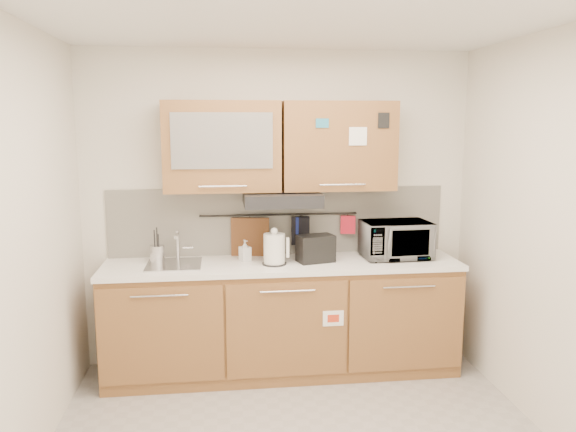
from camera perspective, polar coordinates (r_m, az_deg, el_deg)
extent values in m
plane|color=white|center=(3.20, 1.93, 19.98)|extent=(3.20, 3.20, 0.00)
plane|color=silver|center=(4.69, -0.98, 0.72)|extent=(3.20, 0.00, 3.20)
plane|color=silver|center=(3.39, -26.12, -3.72)|extent=(0.00, 3.00, 3.00)
plane|color=silver|center=(3.81, 26.33, -2.34)|extent=(0.00, 3.00, 3.00)
cube|color=olive|center=(4.62, -0.55, -10.46)|extent=(2.80, 0.60, 0.88)
cube|color=black|center=(4.77, -0.54, -14.87)|extent=(2.80, 0.54, 0.10)
cube|color=olive|center=(4.31, -12.75, -11.75)|extent=(0.91, 0.02, 0.74)
cylinder|color=silver|center=(4.19, -12.95, -7.92)|extent=(0.41, 0.01, 0.01)
cube|color=olive|center=(4.32, -0.08, -11.49)|extent=(0.91, 0.02, 0.74)
cylinder|color=silver|center=(4.19, -0.04, -7.65)|extent=(0.41, 0.01, 0.01)
cube|color=olive|center=(4.52, 11.97, -10.73)|extent=(0.91, 0.02, 0.74)
cylinder|color=silver|center=(4.40, 12.21, -7.05)|extent=(0.41, 0.01, 0.01)
cube|color=white|center=(4.47, -0.55, -4.96)|extent=(2.82, 0.62, 0.04)
cube|color=silver|center=(4.70, -0.96, -0.50)|extent=(2.80, 0.02, 0.56)
cube|color=olive|center=(4.44, -6.71, 7.03)|extent=(0.90, 0.35, 0.70)
cube|color=silver|center=(4.26, -6.71, 7.60)|extent=(0.76, 0.02, 0.42)
cube|color=olive|center=(4.54, 5.07, 7.11)|extent=(0.90, 0.35, 0.70)
cube|color=white|center=(4.39, 7.12, 8.04)|extent=(0.14, 0.00, 0.14)
cube|color=black|center=(4.43, -0.64, 1.76)|extent=(0.60, 0.46, 0.10)
cube|color=silver|center=(4.47, -11.50, -4.97)|extent=(0.42, 0.40, 0.03)
cylinder|color=silver|center=(4.59, -11.15, -2.96)|extent=(0.03, 0.03, 0.24)
cylinder|color=silver|center=(4.49, -11.26, -1.93)|extent=(0.02, 0.18, 0.02)
cylinder|color=black|center=(4.65, -0.91, 0.14)|extent=(1.30, 0.02, 0.02)
cylinder|color=#B6B6BB|center=(4.53, -13.13, -3.82)|extent=(0.14, 0.14, 0.14)
cylinder|color=black|center=(4.53, -13.38, -3.04)|extent=(0.01, 0.01, 0.27)
cylinder|color=black|center=(4.51, -12.99, -3.27)|extent=(0.01, 0.01, 0.24)
cylinder|color=black|center=(4.54, -13.14, -2.89)|extent=(0.01, 0.01, 0.28)
cylinder|color=black|center=(4.51, -13.35, -3.47)|extent=(0.01, 0.01, 0.21)
cylinder|color=silver|center=(4.37, -1.41, -3.39)|extent=(0.17, 0.17, 0.24)
sphere|color=silver|center=(4.34, -1.42, -1.54)|extent=(0.06, 0.06, 0.06)
cube|color=silver|center=(4.38, -0.05, -3.21)|extent=(0.02, 0.03, 0.15)
cylinder|color=black|center=(4.40, -1.41, -4.84)|extent=(0.19, 0.19, 0.01)
cube|color=black|center=(4.46, 2.82, -3.32)|extent=(0.32, 0.23, 0.21)
cube|color=black|center=(4.42, 2.23, -2.12)|extent=(0.11, 0.14, 0.01)
cube|color=black|center=(4.46, 3.43, -2.02)|extent=(0.11, 0.14, 0.01)
imported|color=#999999|center=(4.67, 10.89, -2.38)|extent=(0.56, 0.39, 0.30)
imported|color=#999999|center=(4.50, -4.39, -3.51)|extent=(0.10, 0.10, 0.17)
cube|color=brown|center=(4.66, -3.87, -2.55)|extent=(0.31, 0.07, 0.39)
cube|color=navy|center=(4.68, 1.44, -1.24)|extent=(0.12, 0.05, 0.19)
cube|color=black|center=(4.68, 1.27, -1.51)|extent=(0.15, 0.06, 0.24)
cube|color=red|center=(4.75, 6.11, -0.89)|extent=(0.12, 0.05, 0.15)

